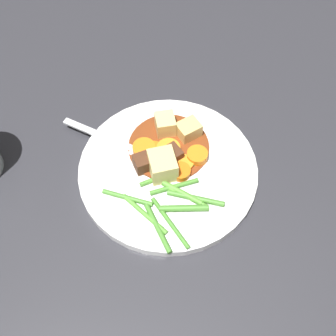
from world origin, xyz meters
TOP-DOWN VIEW (x-y plane):
  - ground_plane at (0.00, 0.00)m, footprint 3.00×3.00m
  - dinner_plate at (0.00, 0.00)m, footprint 0.25×0.25m
  - stew_sauce at (0.04, -0.00)m, footprint 0.12×0.12m
  - carrot_slice_0 at (0.03, 0.00)m, footprint 0.05×0.05m
  - carrot_slice_1 at (0.03, 0.04)m, footprint 0.04×0.04m
  - carrot_slice_2 at (0.02, 0.02)m, footprint 0.04×0.04m
  - carrot_slice_3 at (-0.01, -0.02)m, footprint 0.04×0.04m
  - carrot_slice_4 at (0.02, -0.04)m, footprint 0.04×0.04m
  - carrot_slice_5 at (0.01, -0.02)m, footprint 0.03×0.03m
  - potato_chunk_0 at (-0.01, 0.01)m, footprint 0.05×0.04m
  - potato_chunk_1 at (0.07, 0.01)m, footprint 0.04×0.03m
  - potato_chunk_2 at (0.06, -0.03)m, footprint 0.04×0.04m
  - meat_chunk_0 at (0.02, -0.01)m, footprint 0.03×0.03m
  - meat_chunk_1 at (0.00, 0.03)m, footprint 0.03×0.03m
  - green_bean_0 at (-0.04, -0.02)m, footprint 0.04×0.06m
  - green_bean_1 at (-0.05, -0.03)m, footprint 0.03×0.05m
  - green_bean_2 at (-0.09, 0.01)m, footprint 0.07×0.04m
  - green_bean_3 at (0.00, 0.02)m, footprint 0.01×0.05m
  - green_bean_4 at (-0.03, -0.01)m, footprint 0.03×0.07m
  - green_bean_5 at (-0.02, 0.01)m, footprint 0.05×0.04m
  - green_bean_6 at (-0.05, 0.05)m, footprint 0.03×0.07m
  - green_bean_7 at (-0.07, 0.03)m, footprint 0.06×0.06m
  - green_bean_8 at (-0.01, -0.00)m, footprint 0.04×0.08m
  - green_bean_9 at (-0.07, -0.02)m, footprint 0.01×0.07m
  - green_bean_10 at (-0.05, -0.04)m, footprint 0.02×0.08m
  - green_bean_11 at (-0.09, -0.01)m, footprint 0.07×0.05m
  - fork at (0.04, 0.07)m, footprint 0.09×0.17m

SIDE VIEW (x-z plane):
  - ground_plane at x=0.00m, z-range 0.00..0.00m
  - dinner_plate at x=0.00m, z-range 0.00..0.01m
  - stew_sauce at x=0.04m, z-range 0.01..0.02m
  - fork at x=0.04m, z-range 0.01..0.02m
  - green_bean_11 at x=-0.09m, z-range 0.01..0.02m
  - green_bean_1 at x=-0.05m, z-range 0.01..0.02m
  - green_bean_8 at x=-0.01m, z-range 0.01..0.02m
  - green_bean_7 at x=-0.07m, z-range 0.01..0.02m
  - green_bean_6 at x=-0.05m, z-range 0.01..0.02m
  - green_bean_4 at x=-0.03m, z-range 0.01..0.02m
  - green_bean_3 at x=0.00m, z-range 0.01..0.02m
  - green_bean_5 at x=-0.02m, z-range 0.01..0.02m
  - green_bean_2 at x=-0.09m, z-range 0.01..0.02m
  - green_bean_10 at x=-0.05m, z-range 0.01..0.02m
  - green_bean_0 at x=-0.04m, z-range 0.01..0.02m
  - carrot_slice_5 at x=0.01m, z-range 0.01..0.02m
  - green_bean_9 at x=-0.07m, z-range 0.01..0.02m
  - carrot_slice_3 at x=-0.01m, z-range 0.01..0.02m
  - carrot_slice_2 at x=0.02m, z-range 0.01..0.03m
  - carrot_slice_0 at x=0.03m, z-range 0.01..0.03m
  - carrot_slice_1 at x=0.03m, z-range 0.01..0.03m
  - carrot_slice_4 at x=0.02m, z-range 0.01..0.03m
  - meat_chunk_0 at x=0.02m, z-range 0.01..0.03m
  - meat_chunk_1 at x=0.00m, z-range 0.01..0.04m
  - potato_chunk_2 at x=0.06m, z-range 0.01..0.04m
  - potato_chunk_1 at x=0.07m, z-range 0.01..0.04m
  - potato_chunk_0 at x=-0.01m, z-range 0.01..0.05m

